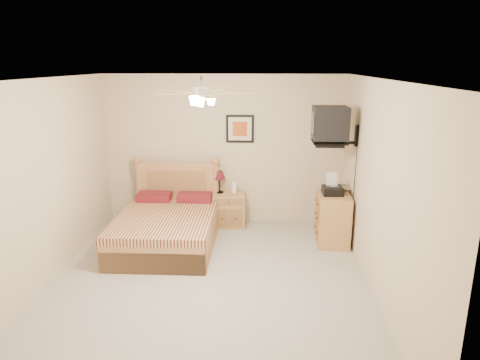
# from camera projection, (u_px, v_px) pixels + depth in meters

# --- Properties ---
(floor) EXTENTS (4.50, 4.50, 0.00)m
(floor) POSITION_uv_depth(u_px,v_px,m) (208.00, 284.00, 5.34)
(floor) COLOR #A19C91
(floor) RESTS_ON ground
(ceiling) EXTENTS (4.00, 4.50, 0.04)m
(ceiling) POSITION_uv_depth(u_px,v_px,m) (204.00, 79.00, 4.67)
(ceiling) COLOR white
(ceiling) RESTS_ON ground
(wall_back) EXTENTS (4.00, 0.04, 2.50)m
(wall_back) POSITION_uv_depth(u_px,v_px,m) (224.00, 150.00, 7.17)
(wall_back) COLOR beige
(wall_back) RESTS_ON ground
(wall_front) EXTENTS (4.00, 0.04, 2.50)m
(wall_front) POSITION_uv_depth(u_px,v_px,m) (162.00, 285.00, 2.84)
(wall_front) COLOR beige
(wall_front) RESTS_ON ground
(wall_left) EXTENTS (0.04, 4.50, 2.50)m
(wall_left) POSITION_uv_depth(u_px,v_px,m) (40.00, 186.00, 5.11)
(wall_left) COLOR beige
(wall_left) RESTS_ON ground
(wall_right) EXTENTS (0.04, 4.50, 2.50)m
(wall_right) POSITION_uv_depth(u_px,v_px,m) (380.00, 191.00, 4.90)
(wall_right) COLOR beige
(wall_right) RESTS_ON ground
(bed) EXTENTS (1.42, 1.85, 1.19)m
(bed) POSITION_uv_depth(u_px,v_px,m) (165.00, 209.00, 6.30)
(bed) COLOR #A26E3E
(bed) RESTS_ON ground
(nightstand) EXTENTS (0.55, 0.43, 0.57)m
(nightstand) POSITION_uv_depth(u_px,v_px,m) (229.00, 210.00, 7.19)
(nightstand) COLOR tan
(nightstand) RESTS_ON ground
(table_lamp) EXTENTS (0.26, 0.26, 0.38)m
(table_lamp) POSITION_uv_depth(u_px,v_px,m) (220.00, 182.00, 7.10)
(table_lamp) COLOR #56121E
(table_lamp) RESTS_ON nightstand
(lotion_bottle) EXTENTS (0.11, 0.11, 0.24)m
(lotion_bottle) POSITION_uv_depth(u_px,v_px,m) (234.00, 186.00, 7.10)
(lotion_bottle) COLOR white
(lotion_bottle) RESTS_ON nightstand
(framed_picture) EXTENTS (0.46, 0.04, 0.46)m
(framed_picture) POSITION_uv_depth(u_px,v_px,m) (240.00, 129.00, 7.04)
(framed_picture) COLOR black
(framed_picture) RESTS_ON wall_back
(dresser) EXTENTS (0.48, 0.68, 0.78)m
(dresser) POSITION_uv_depth(u_px,v_px,m) (333.00, 218.00, 6.48)
(dresser) COLOR #B37B43
(dresser) RESTS_ON ground
(fax_machine) EXTENTS (0.30, 0.32, 0.31)m
(fax_machine) POSITION_uv_depth(u_px,v_px,m) (333.00, 184.00, 6.30)
(fax_machine) COLOR black
(fax_machine) RESTS_ON dresser
(magazine_lower) EXTENTS (0.31, 0.35, 0.03)m
(magazine_lower) POSITION_uv_depth(u_px,v_px,m) (332.00, 189.00, 6.59)
(magazine_lower) COLOR #B8B094
(magazine_lower) RESTS_ON dresser
(magazine_upper) EXTENTS (0.24, 0.32, 0.02)m
(magazine_upper) POSITION_uv_depth(u_px,v_px,m) (333.00, 187.00, 6.57)
(magazine_upper) COLOR gray
(magazine_upper) RESTS_ON magazine_lower
(wall_tv) EXTENTS (0.56, 0.46, 0.58)m
(wall_tv) POSITION_uv_depth(u_px,v_px,m) (341.00, 126.00, 6.05)
(wall_tv) COLOR black
(wall_tv) RESTS_ON wall_right
(ceiling_fan) EXTENTS (1.14, 1.14, 0.28)m
(ceiling_fan) POSITION_uv_depth(u_px,v_px,m) (202.00, 94.00, 4.52)
(ceiling_fan) COLOR silver
(ceiling_fan) RESTS_ON ceiling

